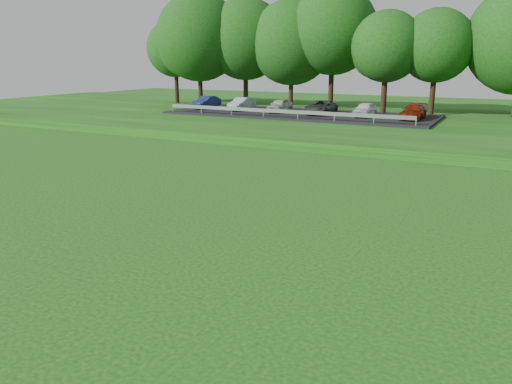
% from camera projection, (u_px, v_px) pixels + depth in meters
% --- Properties ---
extents(parking_lot, '(24.00, 9.00, 1.38)m').
position_uv_depth(parking_lot, '(304.00, 110.00, 44.85)').
color(parking_lot, black).
rests_on(parking_lot, berm).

